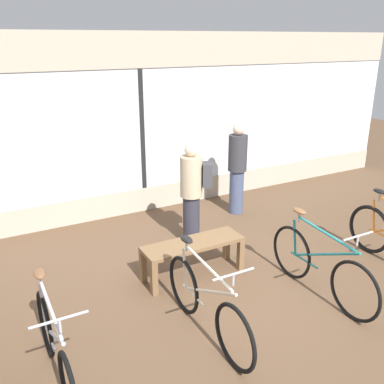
{
  "coord_description": "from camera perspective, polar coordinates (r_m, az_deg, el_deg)",
  "views": [
    {
      "loc": [
        -2.84,
        -3.79,
        3.08
      ],
      "look_at": [
        0.0,
        1.39,
        0.95
      ],
      "focal_mm": 40.0,
      "sensor_mm": 36.0,
      "label": 1
    }
  ],
  "objects": [
    {
      "name": "bicycle_right",
      "position": [
        5.63,
        16.65,
        -9.48
      ],
      "size": [
        0.46,
        1.8,
        1.04
      ],
      "color": "black",
      "rests_on": "ground_plane"
    },
    {
      "name": "ground_plane",
      "position": [
        5.65,
        6.98,
        -13.38
      ],
      "size": [
        24.0,
        24.0,
        0.0
      ],
      "primitive_type": "plane",
      "color": "brown"
    },
    {
      "name": "customer_by_window",
      "position": [
        6.55,
        0.08,
        0.13
      ],
      "size": [
        0.56,
        0.48,
        1.62
      ],
      "color": "#2D2D38",
      "rests_on": "ground_plane"
    },
    {
      "name": "display_bench",
      "position": [
        5.81,
        0.14,
        -7.53
      ],
      "size": [
        1.4,
        0.44,
        0.5
      ],
      "color": "brown",
      "rests_on": "ground_plane"
    },
    {
      "name": "customer_near_rack",
      "position": [
        7.79,
        6.05,
        3.34
      ],
      "size": [
        0.48,
        0.48,
        1.68
      ],
      "color": "#424C6B",
      "rests_on": "ground_plane"
    },
    {
      "name": "shop_back_wall",
      "position": [
        7.74,
        -6.76,
        8.95
      ],
      "size": [
        12.0,
        0.08,
        3.2
      ],
      "color": "#B2A893",
      "rests_on": "ground_plane"
    },
    {
      "name": "bicycle_left",
      "position": [
        4.75,
        1.86,
        -14.74
      ],
      "size": [
        0.46,
        1.76,
        1.03
      ],
      "color": "black",
      "rests_on": "ground_plane"
    },
    {
      "name": "bicycle_far_left",
      "position": [
        4.38,
        -17.79,
        -19.29
      ],
      "size": [
        0.46,
        1.69,
        1.02
      ],
      "color": "black",
      "rests_on": "ground_plane"
    }
  ]
}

